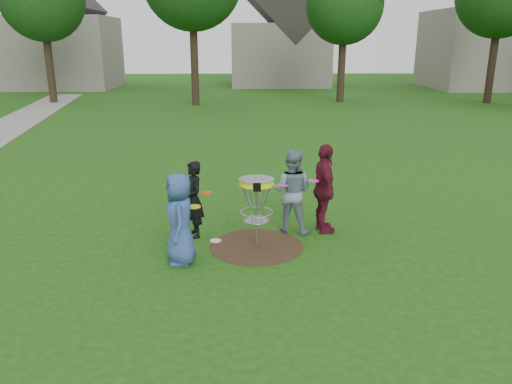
{
  "coord_description": "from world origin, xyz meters",
  "views": [
    {
      "loc": [
        -0.27,
        -8.83,
        3.81
      ],
      "look_at": [
        0.0,
        0.3,
        1.0
      ],
      "focal_mm": 35.0,
      "sensor_mm": 36.0,
      "label": 1
    }
  ],
  "objects_px": {
    "player_blue": "(180,219)",
    "player_black": "(194,200)",
    "player_grey": "(292,191)",
    "disc_golf_basket": "(256,196)",
    "player_maroon": "(324,189)"
  },
  "relations": [
    {
      "from": "player_black",
      "to": "disc_golf_basket",
      "type": "height_order",
      "value": "player_black"
    },
    {
      "from": "player_grey",
      "to": "player_maroon",
      "type": "height_order",
      "value": "player_maroon"
    },
    {
      "from": "player_grey",
      "to": "disc_golf_basket",
      "type": "xyz_separation_m",
      "value": [
        -0.74,
        -0.79,
        0.16
      ]
    },
    {
      "from": "player_grey",
      "to": "player_blue",
      "type": "bearing_deg",
      "value": 54.44
    },
    {
      "from": "player_blue",
      "to": "player_black",
      "type": "xyz_separation_m",
      "value": [
        0.13,
        1.24,
        -0.04
      ]
    },
    {
      "from": "player_black",
      "to": "player_grey",
      "type": "distance_m",
      "value": 1.98
    },
    {
      "from": "player_blue",
      "to": "disc_golf_basket",
      "type": "bearing_deg",
      "value": 107.4
    },
    {
      "from": "player_black",
      "to": "player_maroon",
      "type": "xyz_separation_m",
      "value": [
        2.62,
        0.18,
        0.14
      ]
    },
    {
      "from": "player_black",
      "to": "player_grey",
      "type": "relative_size",
      "value": 0.9
    },
    {
      "from": "player_blue",
      "to": "player_maroon",
      "type": "bearing_deg",
      "value": 108.53
    },
    {
      "from": "disc_golf_basket",
      "to": "player_blue",
      "type": "bearing_deg",
      "value": -153.84
    },
    {
      "from": "player_maroon",
      "to": "disc_golf_basket",
      "type": "relative_size",
      "value": 1.33
    },
    {
      "from": "player_black",
      "to": "player_blue",
      "type": "bearing_deg",
      "value": -27.63
    },
    {
      "from": "player_blue",
      "to": "player_grey",
      "type": "xyz_separation_m",
      "value": [
        2.09,
        1.45,
        0.04
      ]
    },
    {
      "from": "player_blue",
      "to": "player_grey",
      "type": "height_order",
      "value": "player_grey"
    }
  ]
}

